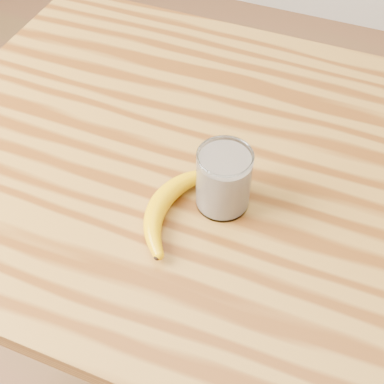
% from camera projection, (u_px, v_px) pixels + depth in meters
% --- Properties ---
extents(table, '(1.20, 0.80, 0.90)m').
position_uv_depth(table, '(252.00, 221.00, 0.98)').
color(table, olive).
rests_on(table, ground).
extents(smoothie_glass, '(0.08, 0.08, 0.10)m').
position_uv_depth(smoothie_glass, '(224.00, 180.00, 0.80)').
color(smoothie_glass, white).
rests_on(smoothie_glass, table).
extents(banana, '(0.12, 0.27, 0.03)m').
position_uv_depth(banana, '(161.00, 201.00, 0.82)').
color(banana, '#E8A700').
rests_on(banana, table).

